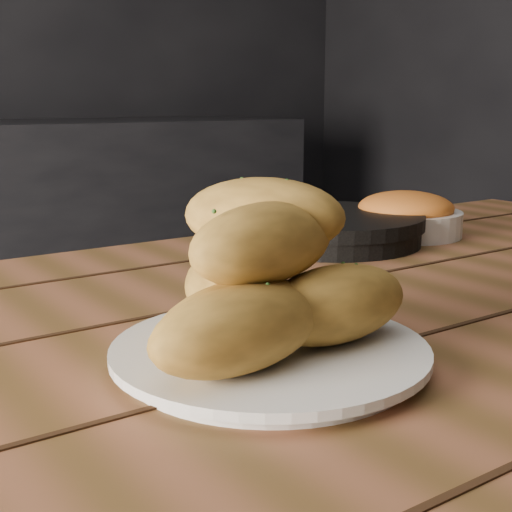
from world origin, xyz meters
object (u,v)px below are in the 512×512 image
(table, at_px, (361,386))
(skillet, at_px, (330,228))
(bowl, at_px, (405,216))
(plate, at_px, (270,354))
(bread_rolls, at_px, (262,285))

(table, xyz_separation_m, skillet, (0.20, 0.29, 0.11))
(table, bearing_deg, bowl, 37.74)
(table, height_order, plate, plate)
(plate, bearing_deg, table, 23.54)
(plate, xyz_separation_m, skillet, (0.38, 0.37, 0.01))
(bowl, bearing_deg, bread_rolls, -147.04)
(bowl, bearing_deg, table, -142.26)
(table, bearing_deg, bread_rolls, -157.15)
(bread_rolls, relative_size, skillet, 0.61)
(plate, distance_m, bowl, 0.63)
(table, distance_m, skillet, 0.37)
(plate, xyz_separation_m, bowl, (0.53, 0.35, 0.02))
(table, relative_size, bowl, 9.05)
(bread_rolls, distance_m, skillet, 0.54)
(table, distance_m, plate, 0.22)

